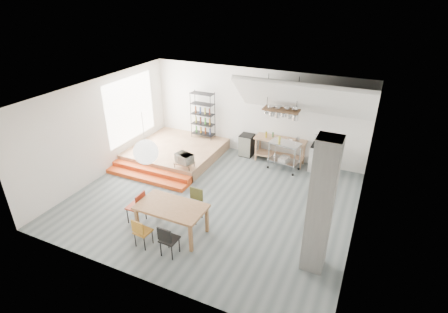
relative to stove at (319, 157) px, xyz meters
The scene contains 26 objects.
floor 4.05m from the stove, 128.38° to the right, with size 8.00×8.00×0.00m, color #576164.
wall_back 2.76m from the stove, behind, with size 8.00×0.04×3.20m, color silver.
wall_left 7.31m from the stove, 154.10° to the right, with size 0.04×7.00×3.20m, color silver.
wall_right 3.67m from the stove, 64.58° to the right, with size 0.04×7.00×3.20m, color silver.
ceiling 4.86m from the stove, 128.38° to the right, with size 8.00×7.00×0.02m, color white.
slope_ceiling 2.20m from the stove, 159.90° to the right, with size 4.40×1.80×0.15m, color white.
window_pane 6.82m from the stove, 165.66° to the right, with size 0.02×2.50×2.20m, color white.
platform 5.14m from the stove, 166.98° to the right, with size 3.00×3.00×0.40m, color #926749.
step_lower 5.90m from the stove, 148.15° to the right, with size 3.00×0.35×0.13m, color #D04818.
step_upper 5.72m from the stove, 151.14° to the right, with size 3.00×0.35×0.27m, color #D04818.
concrete_column 4.86m from the stove, 80.25° to the right, with size 0.50×0.50×3.20m, color slate.
kitchen_counter 1.41m from the stove, behind, with size 1.80×0.60×0.91m.
stove is the anchor object (origin of this frame).
pot_rack 2.04m from the stove, behind, with size 1.20×0.50×1.43m.
wire_shelving 4.58m from the stove, behind, with size 0.88×0.38×1.80m.
microwave_shelf 4.58m from the stove, 148.33° to the right, with size 0.60×0.40×0.16m.
paper_lantern 6.25m from the stove, 123.65° to the right, with size 0.60×0.60×0.60m, color white.
dining_table 5.71m from the stove, 118.61° to the right, with size 1.74×0.98×0.83m.
chair_mustard 6.56m from the stove, 118.36° to the right, with size 0.40×0.40×0.80m.
chair_black 6.24m from the stove, 112.15° to the right, with size 0.40×0.40×0.86m.
chair_olive 4.91m from the stove, 120.70° to the right, with size 0.43×0.43×0.91m.
chair_red 6.28m from the stove, 127.20° to the right, with size 0.43×0.43×0.92m.
rolling_cart 1.21m from the stove, 157.59° to the right, with size 1.09×0.72×1.01m.
mini_fridge 2.68m from the stove, behind, with size 0.48×0.48×0.82m, color black.
microwave 4.59m from the stove, 148.33° to the right, with size 0.56×0.38×0.31m, color beige.
bowl 1.16m from the stove, behind, with size 0.21×0.21×0.05m, color silver.
Camera 1 is at (4.01, -7.86, 5.82)m, focal length 28.00 mm.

